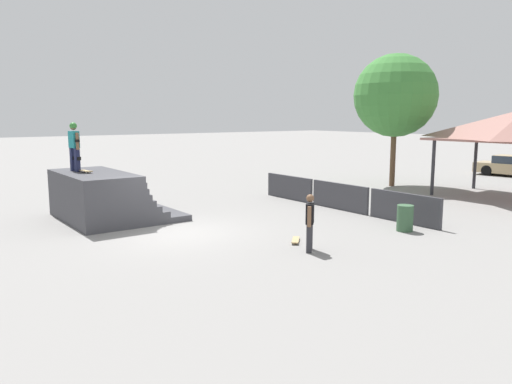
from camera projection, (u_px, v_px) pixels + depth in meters
The scene contains 9 objects.
ground_plane at pixel (174, 233), 15.92m from camera, with size 160.00×160.00×0.00m, color gray.
quarter_pipe_ramp at pixel (103, 198), 17.88m from camera, with size 4.28×3.76×1.71m.
skater_on_deck at pixel (74, 143), 17.82m from camera, with size 0.75×0.28×1.75m.
skateboard_on_deck at pixel (86, 171), 17.54m from camera, with size 0.81×0.26×0.09m.
bystander_walking at pixel (310, 220), 13.64m from camera, with size 0.52×0.53×1.59m.
skateboard_on_ground at pixel (295, 240), 14.73m from camera, with size 0.75×0.73×0.09m.
barrier_fence at pixel (340, 196), 19.79m from camera, with size 9.13×0.12×1.05m.
tree_beside_pavilion at pixel (395, 96), 25.81m from camera, with size 4.28×4.28×6.87m.
trash_bin at pixel (405, 218), 16.09m from camera, with size 0.52×0.52×0.85m, color #385B3D.
Camera 1 is at (14.07, -7.10, 3.70)m, focal length 35.00 mm.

